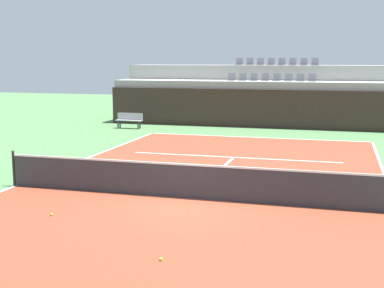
{
  "coord_description": "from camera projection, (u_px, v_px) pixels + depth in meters",
  "views": [
    {
      "loc": [
        3.93,
        -13.51,
        3.79
      ],
      "look_at": [
        -0.46,
        2.0,
        1.2
      ],
      "focal_mm": 49.16,
      "sensor_mm": 36.0,
      "label": 1
    }
  ],
  "objects": [
    {
      "name": "ground_plane",
      "position": [
        188.0,
        199.0,
        14.49
      ],
      "size": [
        80.0,
        80.0,
        0.0
      ],
      "primitive_type": "plane",
      "color": "#477042"
    },
    {
      "name": "court_surface",
      "position": [
        188.0,
        198.0,
        14.49
      ],
      "size": [
        11.0,
        24.0,
        0.01
      ],
      "primitive_type": "cube",
      "color": "brown",
      "rests_on": "ground_plane"
    },
    {
      "name": "baseline_far",
      "position": [
        256.0,
        137.0,
        25.84
      ],
      "size": [
        11.0,
        0.1,
        0.0
      ],
      "primitive_type": "cube",
      "color": "white",
      "rests_on": "court_surface"
    },
    {
      "name": "sideline_left",
      "position": [
        16.0,
        186.0,
        15.95
      ],
      "size": [
        0.1,
        24.0,
        0.0
      ],
      "primitive_type": "cube",
      "color": "white",
      "rests_on": "court_surface"
    },
    {
      "name": "service_line_far",
      "position": [
        234.0,
        157.0,
        20.57
      ],
      "size": [
        8.26,
        0.1,
        0.0
      ],
      "primitive_type": "cube",
      "color": "white",
      "rests_on": "court_surface"
    },
    {
      "name": "centre_service_line",
      "position": [
        215.0,
        174.0,
        17.53
      ],
      "size": [
        0.1,
        6.4,
        0.0
      ],
      "primitive_type": "cube",
      "color": "white",
      "rests_on": "court_surface"
    },
    {
      "name": "back_wall",
      "position": [
        267.0,
        109.0,
        29.39
      ],
      "size": [
        18.64,
        0.3,
        2.16
      ],
      "primitive_type": "cube",
      "color": "#33231E",
      "rests_on": "ground_plane"
    },
    {
      "name": "stands_tier_lower",
      "position": [
        270.0,
        103.0,
        30.64
      ],
      "size": [
        18.64,
        2.4,
        2.57
      ],
      "primitive_type": "cube",
      "color": "#9E9E99",
      "rests_on": "ground_plane"
    },
    {
      "name": "stands_tier_upper",
      "position": [
        275.0,
        93.0,
        32.85
      ],
      "size": [
        18.64,
        2.4,
        3.46
      ],
      "primitive_type": "cube",
      "color": "#9E9E99",
      "rests_on": "ground_plane"
    },
    {
      "name": "seating_row_lower",
      "position": [
        271.0,
        79.0,
        30.5
      ],
      "size": [
        5.12,
        0.44,
        0.44
      ],
      "color": "slate",
      "rests_on": "stands_tier_lower"
    },
    {
      "name": "seating_row_upper",
      "position": [
        276.0,
        63.0,
        32.64
      ],
      "size": [
        5.12,
        0.44,
        0.44
      ],
      "color": "slate",
      "rests_on": "stands_tier_upper"
    },
    {
      "name": "tennis_net",
      "position": [
        188.0,
        181.0,
        14.41
      ],
      "size": [
        11.08,
        0.08,
        1.07
      ],
      "color": "black",
      "rests_on": "court_surface"
    },
    {
      "name": "player_bench",
      "position": [
        129.0,
        119.0,
        29.32
      ],
      "size": [
        1.5,
        0.4,
        0.85
      ],
      "color": "#99999E",
      "rests_on": "ground_plane"
    },
    {
      "name": "tennis_ball_0",
      "position": [
        161.0,
        259.0,
        9.98
      ],
      "size": [
        0.07,
        0.07,
        0.07
      ],
      "primitive_type": "sphere",
      "color": "#CCE033",
      "rests_on": "court_surface"
    },
    {
      "name": "tennis_ball_2",
      "position": [
        52.0,
        214.0,
        12.86
      ],
      "size": [
        0.07,
        0.07,
        0.07
      ],
      "primitive_type": "sphere",
      "color": "#CCE033",
      "rests_on": "court_surface"
    }
  ]
}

